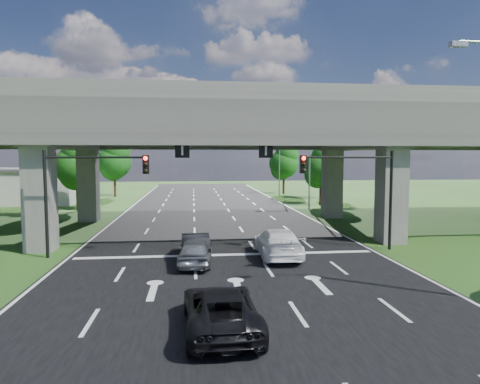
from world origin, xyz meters
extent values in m
plane|color=#294315|center=(0.00, 0.00, 0.00)|extent=(160.00, 160.00, 0.00)
cube|color=black|center=(0.00, 10.00, 0.01)|extent=(18.00, 120.00, 0.03)
cube|color=#3D3A37|center=(0.00, 12.00, 8.00)|extent=(80.00, 15.00, 2.00)
cube|color=slate|center=(0.00, 4.75, 9.50)|extent=(80.00, 0.50, 1.00)
cube|color=slate|center=(0.00, 19.25, 9.50)|extent=(80.00, 0.50, 1.00)
cube|color=slate|center=(-11.00, 6.00, 3.50)|extent=(1.60, 1.60, 7.00)
cube|color=slate|center=(-11.00, 18.00, 3.50)|extent=(1.60, 1.60, 7.00)
cube|color=slate|center=(11.00, 6.00, 3.50)|extent=(1.60, 1.60, 7.00)
cube|color=slate|center=(11.00, 18.00, 3.50)|extent=(1.60, 1.60, 7.00)
cube|color=black|center=(-2.50, 5.00, 6.00)|extent=(0.85, 0.06, 0.85)
cube|color=black|center=(2.50, 5.00, 6.00)|extent=(0.85, 0.06, 0.85)
cylinder|color=black|center=(10.00, 4.00, 3.00)|extent=(0.18, 0.18, 6.00)
cylinder|color=black|center=(7.25, 4.00, 5.60)|extent=(5.50, 0.12, 0.12)
cube|color=black|center=(4.50, 3.82, 5.20)|extent=(0.35, 0.28, 1.05)
sphere|color=#FF0C05|center=(4.50, 3.66, 5.55)|extent=(0.22, 0.22, 0.22)
cylinder|color=black|center=(-10.00, 4.00, 3.00)|extent=(0.18, 0.18, 6.00)
cylinder|color=black|center=(-7.25, 4.00, 5.60)|extent=(5.50, 0.12, 0.12)
cube|color=black|center=(-4.50, 3.82, 5.20)|extent=(0.35, 0.28, 1.05)
sphere|color=#FF0C05|center=(-4.50, 3.66, 5.55)|extent=(0.22, 0.22, 0.22)
cube|color=gray|center=(7.50, -6.00, 9.60)|extent=(0.60, 0.25, 0.18)
cylinder|color=gray|center=(10.50, 24.00, 5.00)|extent=(0.16, 0.16, 10.00)
cylinder|color=gray|center=(9.00, 24.00, 9.70)|extent=(3.00, 0.10, 0.10)
cube|color=gray|center=(7.50, 24.00, 9.60)|extent=(0.60, 0.25, 0.18)
cylinder|color=gray|center=(10.50, 40.00, 5.00)|extent=(0.16, 0.16, 10.00)
cylinder|color=gray|center=(9.00, 40.00, 9.70)|extent=(3.00, 0.10, 0.10)
cube|color=gray|center=(7.50, 40.00, 9.60)|extent=(0.60, 0.25, 0.18)
cylinder|color=black|center=(-14.00, 26.00, 1.65)|extent=(0.36, 0.36, 3.30)
sphere|color=#154512|center=(-14.00, 26.00, 4.65)|extent=(4.50, 4.50, 4.50)
sphere|color=#154512|center=(-13.60, 25.70, 6.00)|extent=(3.60, 3.60, 3.60)
sphere|color=#154512|center=(-14.30, 26.40, 3.75)|extent=(3.30, 3.30, 3.30)
cylinder|color=black|center=(-17.00, 34.00, 1.43)|extent=(0.36, 0.36, 2.86)
sphere|color=#154512|center=(-17.00, 34.00, 4.03)|extent=(3.90, 3.90, 3.90)
sphere|color=#154512|center=(-16.60, 33.70, 5.20)|extent=(3.12, 3.12, 3.12)
sphere|color=#154512|center=(-17.30, 34.40, 3.25)|extent=(2.86, 2.86, 2.86)
cylinder|color=black|center=(-13.00, 42.00, 1.76)|extent=(0.36, 0.36, 3.52)
sphere|color=#154512|center=(-13.00, 42.00, 4.96)|extent=(4.80, 4.80, 4.80)
sphere|color=#154512|center=(-12.60, 41.70, 6.40)|extent=(3.84, 3.84, 3.84)
sphere|color=#154512|center=(-13.30, 42.40, 4.00)|extent=(3.52, 3.52, 3.52)
cylinder|color=black|center=(13.00, 28.00, 1.54)|extent=(0.36, 0.36, 3.08)
sphere|color=#154512|center=(13.00, 28.00, 4.34)|extent=(4.20, 4.20, 4.20)
sphere|color=#154512|center=(13.40, 27.70, 5.60)|extent=(3.36, 3.36, 3.36)
sphere|color=#154512|center=(12.70, 28.40, 3.50)|extent=(3.08, 3.08, 3.08)
cylinder|color=black|center=(16.00, 36.00, 1.43)|extent=(0.36, 0.36, 2.86)
sphere|color=#154512|center=(16.00, 36.00, 4.03)|extent=(3.90, 3.90, 3.90)
sphere|color=#154512|center=(16.40, 35.70, 5.20)|extent=(3.12, 3.12, 3.12)
sphere|color=#154512|center=(15.70, 36.40, 3.25)|extent=(2.86, 2.86, 2.86)
cylinder|color=black|center=(12.00, 44.00, 1.65)|extent=(0.36, 0.36, 3.30)
sphere|color=#154512|center=(12.00, 44.00, 4.65)|extent=(4.50, 4.50, 4.50)
sphere|color=#154512|center=(12.40, 43.70, 6.00)|extent=(3.60, 3.60, 3.60)
sphere|color=#154512|center=(11.70, 44.40, 3.75)|extent=(3.30, 3.30, 3.30)
imported|color=#979B9E|center=(-1.80, 1.38, 0.74)|extent=(1.93, 4.26, 1.42)
imported|color=black|center=(-1.80, 3.00, 0.73)|extent=(1.63, 4.29, 1.40)
imported|color=white|center=(2.81, 2.73, 0.82)|extent=(2.31, 5.50, 1.58)
imported|color=black|center=(-1.04, -7.14, 0.72)|extent=(2.48, 5.07, 1.39)
camera|label=1|loc=(-1.89, -20.55, 5.60)|focal=32.00mm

